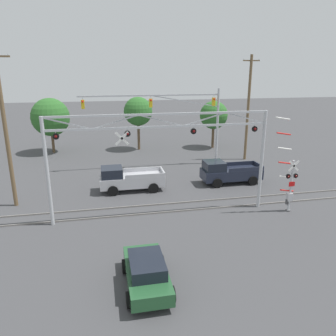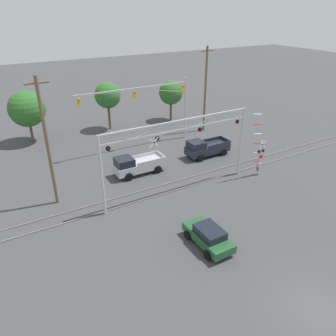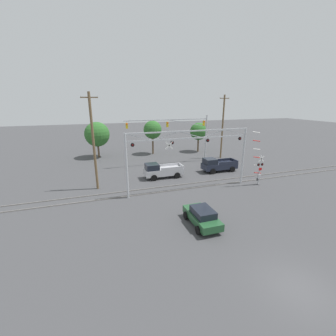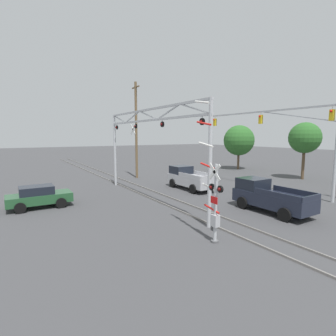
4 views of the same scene
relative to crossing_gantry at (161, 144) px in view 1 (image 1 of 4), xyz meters
The scene contains 13 objects.
rail_track_near 4.90m from the crossing_gantry, 86.83° to the left, with size 80.00×0.08×0.10m, color gray.
rail_track_far 5.19m from the crossing_gantry, 89.48° to the left, with size 80.00×0.08×0.10m, color gray.
crossing_gantry is the anchor object (origin of this frame).
crossing_signal_mast 9.22m from the crossing_gantry, ahead, with size 2.05×0.35×6.65m.
traffic_signal_span 12.15m from the crossing_gantry, 68.83° to the left, with size 13.75×0.39×7.74m.
pickup_truck_lead 6.76m from the crossing_gantry, 108.68° to the left, with size 5.18×2.19×2.03m.
pickup_truck_following 9.52m from the crossing_gantry, 37.57° to the left, with size 5.14×2.19×2.03m.
sedan_waiting 8.75m from the crossing_gantry, 105.40° to the right, with size 2.05×4.11×1.52m.
utility_pole_left 10.78m from the crossing_gantry, 159.64° to the left, with size 1.80×0.28×10.93m.
utility_pole_right 16.98m from the crossing_gantry, 46.75° to the left, with size 1.80×0.28×10.96m.
background_tree_beyond_span 20.96m from the crossing_gantry, 61.54° to the left, with size 3.43×3.43×5.82m.
background_tree_far_left_verge 21.88m from the crossing_gantry, 115.46° to the left, with size 4.38×4.38×6.40m.
background_tree_far_right_verge 19.29m from the crossing_gantry, 87.82° to the left, with size 3.44×3.44×6.40m.
Camera 1 is at (-3.66, -4.94, 9.54)m, focal length 35.00 mm.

